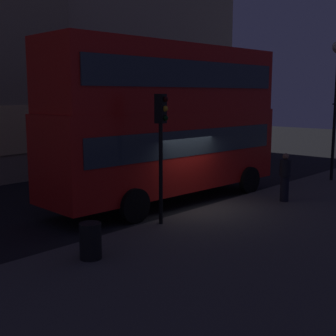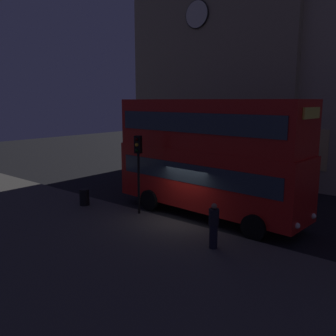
{
  "view_description": "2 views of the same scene",
  "coord_description": "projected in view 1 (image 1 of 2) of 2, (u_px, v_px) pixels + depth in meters",
  "views": [
    {
      "loc": [
        -11.99,
        -10.05,
        3.98
      ],
      "look_at": [
        -0.31,
        0.66,
        1.43
      ],
      "focal_mm": 49.0,
      "sensor_mm": 36.0,
      "label": 1
    },
    {
      "loc": [
        9.93,
        -13.23,
        5.67
      ],
      "look_at": [
        -1.92,
        1.02,
        2.19
      ],
      "focal_mm": 38.7,
      "sensor_mm": 36.0,
      "label": 2
    }
  ],
  "objects": [
    {
      "name": "pedestrian",
      "position": [
        285.0,
        177.0,
        16.62
      ],
      "size": [
        0.39,
        0.39,
        1.77
      ],
      "rotation": [
        0.0,
        0.0,
        1.52
      ],
      "color": "black",
      "rests_on": "sidewalk_slab"
    },
    {
      "name": "building_plain_facade",
      "position": [
        98.0,
        4.0,
        29.36
      ],
      "size": [
        16.93,
        9.35,
        19.48
      ],
      "color": "tan",
      "rests_on": "ground"
    },
    {
      "name": "litter_bin",
      "position": [
        91.0,
        241.0,
        10.84
      ],
      "size": [
        0.52,
        0.52,
        0.87
      ],
      "primitive_type": "cylinder",
      "color": "black",
      "rests_on": "sidewalk_slab"
    },
    {
      "name": "ground_plane",
      "position": [
        188.0,
        209.0,
        16.06
      ],
      "size": [
        80.0,
        80.0,
        0.0
      ],
      "primitive_type": "plane",
      "color": "black"
    },
    {
      "name": "traffic_light_near_kerb",
      "position": [
        161.0,
        131.0,
        13.4
      ],
      "size": [
        0.38,
        0.4,
        3.88
      ],
      "rotation": [
        0.0,
        0.0,
        0.3
      ],
      "color": "black",
      "rests_on": "sidewalk_slab"
    },
    {
      "name": "double_decker_bus",
      "position": [
        168.0,
        117.0,
        16.66
      ],
      "size": [
        10.1,
        3.18,
        5.71
      ],
      "rotation": [
        0.0,
        0.0,
        -0.05
      ],
      "color": "red",
      "rests_on": "ground"
    }
  ]
}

